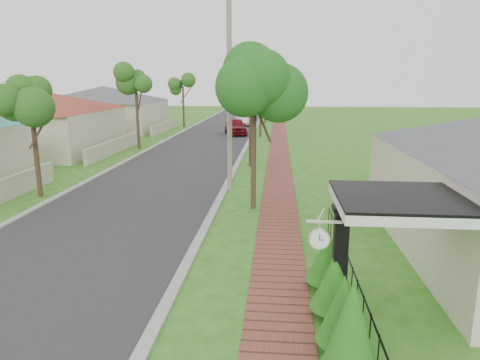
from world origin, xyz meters
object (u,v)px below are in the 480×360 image
at_px(porch_post, 339,268).
at_px(parked_car_red, 235,126).
at_px(utility_pole, 229,92).
at_px(parked_car_white, 243,119).
at_px(near_tree, 254,92).
at_px(station_clock, 320,237).

distance_m(porch_post, parked_car_red, 33.17).
bearing_deg(utility_pole, parked_car_red, 95.00).
height_order(parked_car_white, near_tree, near_tree).
xyz_separation_m(near_tree, utility_pole, (-1.30, 3.00, -0.09)).
bearing_deg(porch_post, near_tree, 106.37).
xyz_separation_m(parked_car_red, parked_car_white, (0.00, 9.06, -0.09)).
bearing_deg(near_tree, utility_pole, 113.43).
relative_size(parked_car_red, parked_car_white, 1.09).
height_order(parked_car_white, utility_pole, utility_pole).
relative_size(parked_car_white, utility_pole, 0.48).
xyz_separation_m(porch_post, station_clock, (-0.49, -0.40, 0.83)).
bearing_deg(parked_car_white, station_clock, -94.19).
height_order(porch_post, parked_car_red, porch_post).
relative_size(porch_post, station_clock, 3.47).
bearing_deg(station_clock, near_tree, 102.46).
bearing_deg(parked_car_white, parked_car_red, -101.03).
height_order(porch_post, utility_pole, utility_pole).
distance_m(parked_car_red, near_tree, 25.20).
bearing_deg(station_clock, parked_car_white, 96.84).
distance_m(parked_car_white, utility_pole, 31.06).
bearing_deg(porch_post, parked_car_white, 97.57).
distance_m(parked_car_red, utility_pole, 22.10).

